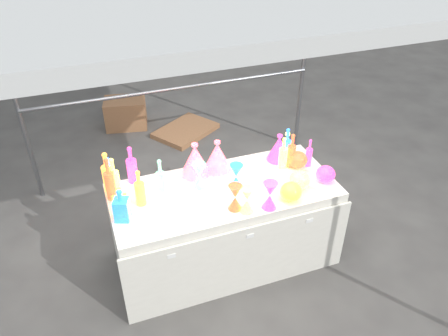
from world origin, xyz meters
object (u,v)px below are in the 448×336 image
object	(u,v)px
decanter_0	(121,203)
hourglass_0	(235,197)
lampshade_0	(195,159)
display_table	(224,225)
bottle_0	(107,172)
globe_0	(291,193)
cardboard_box_closed	(126,113)

from	to	relation	value
decanter_0	hourglass_0	bearing A→B (deg)	-12.80
decanter_0	lampshade_0	xyz separation A→B (m)	(0.66, 0.35, 0.02)
display_table	hourglass_0	xyz separation A→B (m)	(-0.01, -0.25, 0.48)
bottle_0	hourglass_0	bearing A→B (deg)	-33.66
globe_0	lampshade_0	size ratio (longest dim) A/B	0.58
decanter_0	lampshade_0	world-z (taller)	lampshade_0
lampshade_0	display_table	bearing A→B (deg)	-78.95
bottle_0	globe_0	world-z (taller)	bottle_0
display_table	cardboard_box_closed	xyz separation A→B (m)	(-0.39, 2.74, -0.18)
cardboard_box_closed	globe_0	distance (m)	3.20
lampshade_0	cardboard_box_closed	bearing A→B (deg)	79.61
decanter_0	cardboard_box_closed	bearing A→B (deg)	82.18
bottle_0	lampshade_0	bearing A→B (deg)	-1.84
display_table	lampshade_0	world-z (taller)	lampshade_0
display_table	lampshade_0	distance (m)	0.61
cardboard_box_closed	bottle_0	xyz separation A→B (m)	(-0.46, -2.43, 0.73)
bottle_0	globe_0	size ratio (longest dim) A/B	2.05
decanter_0	hourglass_0	size ratio (longest dim) A/B	1.23
bottle_0	display_table	bearing A→B (deg)	-20.15
bottle_0	decanter_0	size ratio (longest dim) A/B	1.33
decanter_0	globe_0	bearing A→B (deg)	-10.20
cardboard_box_closed	globe_0	size ratio (longest dim) A/B	3.14
display_table	globe_0	distance (m)	0.69
display_table	decanter_0	bearing A→B (deg)	-176.05
cardboard_box_closed	hourglass_0	world-z (taller)	hourglass_0
cardboard_box_closed	hourglass_0	distance (m)	3.08
display_table	decanter_0	distance (m)	0.96
display_table	cardboard_box_closed	world-z (taller)	display_table
decanter_0	lampshade_0	distance (m)	0.75
cardboard_box_closed	decanter_0	xyz separation A→B (m)	(-0.42, -2.79, 0.69)
bottle_0	decanter_0	distance (m)	0.37
globe_0	lampshade_0	xyz separation A→B (m)	(-0.58, 0.58, 0.08)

